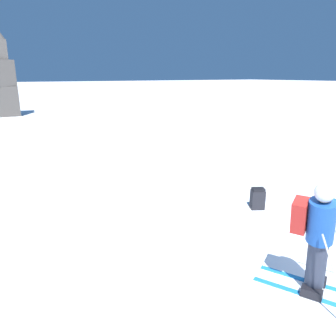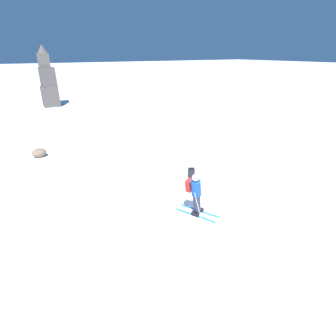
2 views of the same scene
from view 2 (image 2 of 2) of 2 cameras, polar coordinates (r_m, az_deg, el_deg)
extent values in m
plane|color=white|center=(10.53, 11.47, -7.84)|extent=(300.00, 300.00, 0.00)
cube|color=#1E7AC6|center=(9.75, 5.93, -10.24)|extent=(0.79, 1.49, 0.01)
cube|color=#1E7AC6|center=(10.02, 6.90, -9.24)|extent=(0.79, 1.49, 0.01)
cube|color=black|center=(9.72, 5.95, -9.91)|extent=(0.25, 0.31, 0.12)
cube|color=black|center=(9.99, 6.92, -8.93)|extent=(0.25, 0.31, 0.12)
cylinder|color=#2D3342|center=(9.55, 6.29, -7.53)|extent=(0.47, 0.41, 0.79)
cylinder|color=#194799|center=(9.12, 6.11, -4.33)|extent=(0.55, 0.50, 0.65)
sphere|color=tan|center=(8.88, 6.00, -2.28)|extent=(0.32, 0.30, 0.25)
sphere|color=silver|center=(8.86, 5.99, -2.14)|extent=(0.37, 0.35, 0.29)
cube|color=#AD231E|center=(9.20, 4.67, -3.78)|extent=(0.40, 0.32, 0.48)
cylinder|color=#B7B7BC|center=(9.08, 6.73, -9.03)|extent=(0.07, 0.56, 1.11)
cylinder|color=#B7B7BC|center=(9.72, 9.01, -6.49)|extent=(0.81, 0.20, 1.19)
cube|color=#4C4742|center=(31.79, -24.22, 14.05)|extent=(1.62, 1.38, 2.15)
cube|color=#4C4742|center=(31.53, -24.72, 17.61)|extent=(1.50, 1.38, 1.84)
cube|color=#4C4742|center=(31.52, -25.49, 20.43)|extent=(1.18, 1.13, 1.35)
cone|color=#4C4742|center=(31.48, -25.75, 22.37)|extent=(0.97, 0.97, 0.80)
cube|color=black|center=(12.36, 5.09, -1.24)|extent=(0.37, 0.34, 0.44)
cube|color=black|center=(12.26, 5.13, -0.18)|extent=(0.33, 0.30, 0.06)
ellipsoid|color=#7A664C|center=(16.51, -26.26, 3.00)|extent=(0.76, 0.64, 0.49)
camera|label=1|loc=(4.97, -12.25, -6.77)|focal=35.00mm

